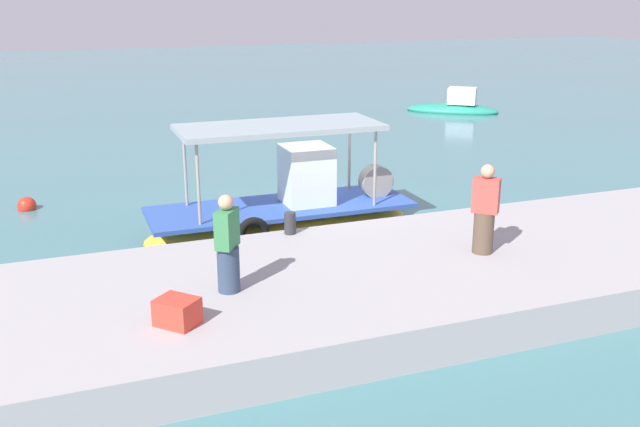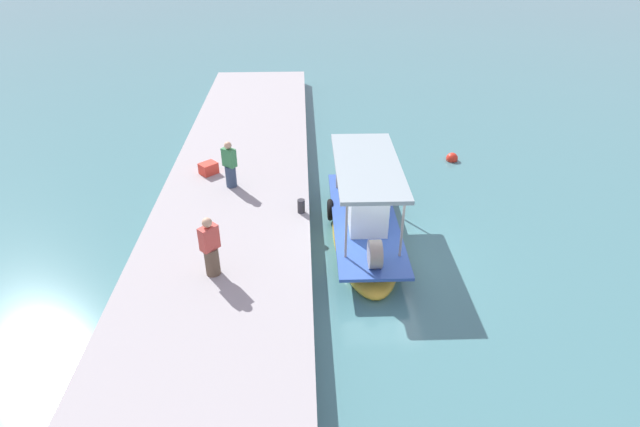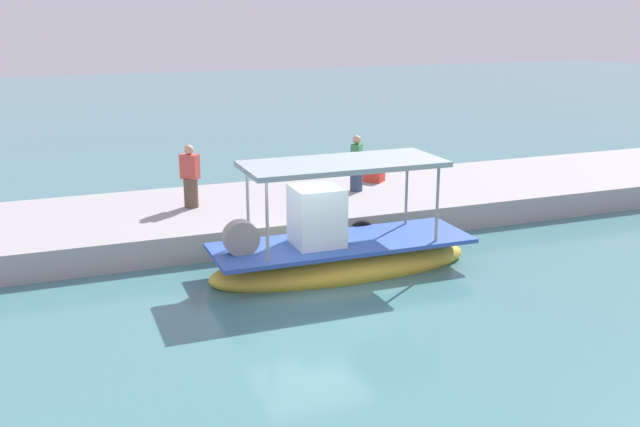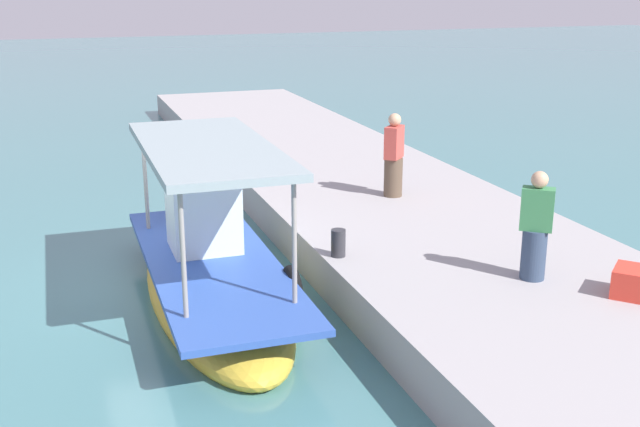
# 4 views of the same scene
# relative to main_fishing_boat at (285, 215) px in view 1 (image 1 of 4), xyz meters

# --- Properties ---
(ground_plane) EXTENTS (120.00, 120.00, 0.00)m
(ground_plane) POSITION_rel_main_fishing_boat_xyz_m (1.00, 0.51, -0.48)
(ground_plane) COLOR #44797D
(dock_quay) EXTENTS (36.00, 5.13, 0.73)m
(dock_quay) POSITION_rel_main_fishing_boat_xyz_m (1.00, -4.30, -0.11)
(dock_quay) COLOR #A09C9E
(dock_quay) RESTS_ON ground_plane
(main_fishing_boat) EXTENTS (6.46, 2.16, 3.00)m
(main_fishing_boat) POSITION_rel_main_fishing_boat_xyz_m (0.00, 0.00, 0.00)
(main_fishing_boat) COLOR gold
(main_fishing_boat) RESTS_ON ground_plane
(fisherman_near_bollard) EXTENTS (0.52, 0.54, 1.68)m
(fisherman_near_bollard) POSITION_rel_main_fishing_boat_xyz_m (-2.44, -4.45, 1.01)
(fisherman_near_bollard) COLOR #31425C
(fisherman_near_bollard) RESTS_ON dock_quay
(fisherman_by_crate) EXTENTS (0.55, 0.55, 1.74)m
(fisherman_by_crate) POSITION_rel_main_fishing_boat_xyz_m (2.57, -4.38, 1.04)
(fisherman_by_crate) COLOR brown
(fisherman_by_crate) RESTS_ON dock_quay
(mooring_bollard) EXTENTS (0.24, 0.24, 0.46)m
(mooring_bollard) POSITION_rel_main_fishing_boat_xyz_m (-0.54, -2.00, 0.48)
(mooring_bollard) COLOR #2D2D33
(mooring_bollard) RESTS_ON dock_quay
(cargo_crate) EXTENTS (0.76, 0.77, 0.42)m
(cargo_crate) POSITION_rel_main_fishing_boat_xyz_m (-3.47, -5.40, 0.46)
(cargo_crate) COLOR red
(cargo_crate) RESTS_ON dock_quay
(marker_buoy) EXTENTS (0.49, 0.49, 0.49)m
(marker_buoy) POSITION_rel_main_fishing_boat_xyz_m (-5.77, 4.38, -0.38)
(marker_buoy) COLOR red
(marker_buoy) RESTS_ON ground_plane
(moored_boat_near) EXTENTS (4.43, 3.89, 1.42)m
(moored_boat_near) POSITION_rel_main_fishing_boat_xyz_m (13.18, 14.22, -0.28)
(moored_boat_near) COLOR #259074
(moored_boat_near) RESTS_ON ground_plane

